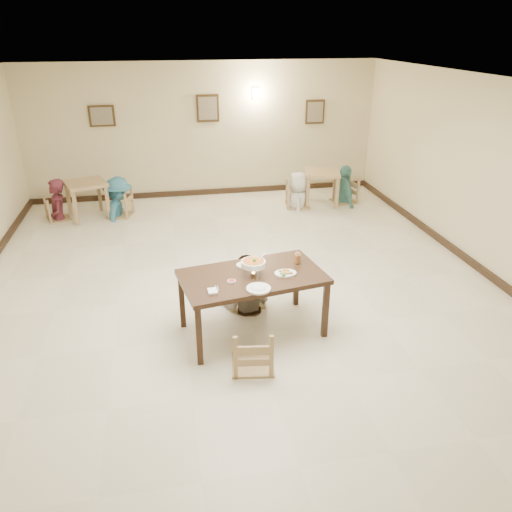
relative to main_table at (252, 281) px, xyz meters
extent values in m
plane|color=beige|center=(0.01, 1.05, -0.75)|extent=(10.00, 10.00, 0.00)
plane|color=white|center=(0.01, 1.05, 2.25)|extent=(10.00, 10.00, 0.00)
plane|color=beige|center=(0.01, 6.05, 0.75)|extent=(10.00, 0.00, 10.00)
plane|color=beige|center=(0.01, -3.95, 0.75)|extent=(10.00, 0.00, 10.00)
plane|color=beige|center=(4.01, 1.05, 0.75)|extent=(0.00, 10.00, 10.00)
cube|color=black|center=(0.01, 6.02, -0.69)|extent=(8.00, 0.06, 0.12)
cube|color=black|center=(3.98, 1.05, -0.69)|extent=(0.06, 10.00, 0.12)
cube|color=#362411|center=(-2.19, 6.01, 1.15)|extent=(0.55, 0.03, 0.45)
cube|color=gray|center=(-2.19, 5.99, 1.15)|extent=(0.45, 0.01, 0.37)
cube|color=#362411|center=(0.11, 6.01, 1.25)|extent=(0.50, 0.03, 0.60)
cube|color=gray|center=(0.11, 5.99, 1.25)|extent=(0.41, 0.01, 0.49)
cube|color=#362411|center=(2.61, 6.01, 1.10)|extent=(0.45, 0.03, 0.55)
cube|color=gray|center=(2.61, 5.99, 1.10)|extent=(0.37, 0.01, 0.45)
cube|color=#FFD88C|center=(1.21, 6.01, 1.55)|extent=(0.16, 0.05, 0.22)
cube|color=#361F12|center=(0.00, 0.00, 0.05)|extent=(1.91, 1.28, 0.06)
cube|color=#361F12|center=(-0.74, -0.57, -0.36)|extent=(0.07, 0.07, 0.77)
cube|color=#361F12|center=(0.89, -0.29, -0.36)|extent=(0.07, 0.07, 0.77)
cube|color=#361F12|center=(-0.89, 0.29, -0.36)|extent=(0.07, 0.07, 0.77)
cube|color=#361F12|center=(0.74, 0.57, -0.36)|extent=(0.07, 0.07, 0.77)
cube|color=tan|center=(0.03, 0.72, -0.29)|extent=(0.47, 0.47, 0.05)
cube|color=tan|center=(-0.13, -0.73, -0.27)|extent=(0.49, 0.49, 0.05)
imported|color=gray|center=(0.02, 0.64, 0.06)|extent=(0.95, 0.85, 1.61)
torus|color=silver|center=(0.01, -0.02, 0.21)|extent=(0.24, 0.24, 0.01)
cylinder|color=silver|center=(0.01, -0.02, 0.10)|extent=(0.06, 0.06, 0.04)
cone|color=#FFA526|center=(0.01, -0.02, 0.15)|extent=(0.04, 0.04, 0.05)
cylinder|color=white|center=(0.01, -0.02, 0.24)|extent=(0.30, 0.30, 0.07)
cylinder|color=#B45613|center=(0.01, -0.02, 0.27)|extent=(0.27, 0.27, 0.02)
sphere|color=#2D7223|center=(0.02, -0.03, 0.29)|extent=(0.04, 0.04, 0.04)
cylinder|color=silver|center=(0.13, 0.04, 0.30)|extent=(0.14, 0.09, 0.10)
cylinder|color=silver|center=(0.10, 0.04, 0.15)|extent=(0.01, 0.01, 0.14)
cylinder|color=silver|center=(-0.08, 0.04, 0.15)|extent=(0.01, 0.01, 0.14)
cylinder|color=silver|center=(0.01, -0.13, 0.15)|extent=(0.01, 0.01, 0.14)
cylinder|color=white|center=(-0.02, 0.27, 0.09)|extent=(0.28, 0.28, 0.02)
ellipsoid|color=white|center=(-0.02, 0.27, 0.10)|extent=(0.18, 0.15, 0.06)
cylinder|color=white|center=(0.00, -0.39, 0.09)|extent=(0.29, 0.29, 0.02)
ellipsoid|color=white|center=(0.00, -0.39, 0.10)|extent=(0.19, 0.16, 0.07)
cylinder|color=white|center=(0.41, -0.06, 0.09)|extent=(0.28, 0.28, 0.02)
sphere|color=#2D7223|center=(0.37, -0.14, 0.12)|extent=(0.05, 0.05, 0.05)
cylinder|color=white|center=(-0.29, -0.14, 0.09)|extent=(0.10, 0.10, 0.02)
cylinder|color=#A81E1A|center=(-0.29, -0.14, 0.10)|extent=(0.08, 0.08, 0.01)
cube|color=white|center=(-0.54, -0.36, 0.10)|extent=(0.11, 0.14, 0.03)
cube|color=silver|center=(-0.50, -0.29, 0.09)|extent=(0.02, 0.15, 0.01)
cube|color=silver|center=(-0.47, -0.29, 0.09)|extent=(0.02, 0.15, 0.01)
cylinder|color=white|center=(0.64, 0.21, 0.16)|extent=(0.08, 0.08, 0.16)
cylinder|color=orange|center=(0.64, 0.21, 0.14)|extent=(0.07, 0.07, 0.12)
cube|color=tan|center=(-2.57, 4.89, -0.01)|extent=(0.98, 0.98, 0.06)
cube|color=tan|center=(-2.76, 4.47, -0.39)|extent=(0.07, 0.07, 0.71)
cube|color=tan|center=(-2.16, 4.69, -0.39)|extent=(0.07, 0.07, 0.71)
cube|color=tan|center=(-2.98, 5.08, -0.39)|extent=(0.07, 0.07, 0.71)
cube|color=tan|center=(-2.38, 5.30, -0.39)|extent=(0.07, 0.07, 0.71)
cube|color=tan|center=(2.47, 4.80, -0.02)|extent=(0.92, 0.92, 0.06)
cube|color=tan|center=(2.08, 4.58, -0.40)|extent=(0.07, 0.07, 0.69)
cube|color=tan|center=(2.69, 4.42, -0.40)|extent=(0.07, 0.07, 0.69)
cube|color=tan|center=(2.24, 5.19, -0.40)|extent=(0.07, 0.07, 0.69)
cube|color=tan|center=(2.86, 5.03, -0.40)|extent=(0.07, 0.07, 0.69)
cube|color=tan|center=(-3.19, 4.88, -0.32)|extent=(0.44, 0.44, 0.05)
cube|color=tan|center=(-1.95, 4.88, -0.28)|extent=(0.48, 0.48, 0.05)
cube|color=tan|center=(1.91, 4.73, -0.25)|extent=(0.51, 0.51, 0.06)
cube|color=tan|center=(3.02, 4.85, -0.25)|extent=(0.51, 0.51, 0.06)
imported|color=#571F2C|center=(-3.19, 4.88, 0.11)|extent=(0.53, 0.70, 1.72)
imported|color=teal|center=(-1.95, 4.88, 0.09)|extent=(0.77, 1.16, 1.67)
imported|color=silver|center=(1.91, 4.73, 0.04)|extent=(0.66, 0.86, 1.57)
imported|color=teal|center=(3.02, 4.85, 0.10)|extent=(0.46, 1.01, 1.70)
camera|label=1|loc=(-1.01, -5.48, 2.90)|focal=35.00mm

